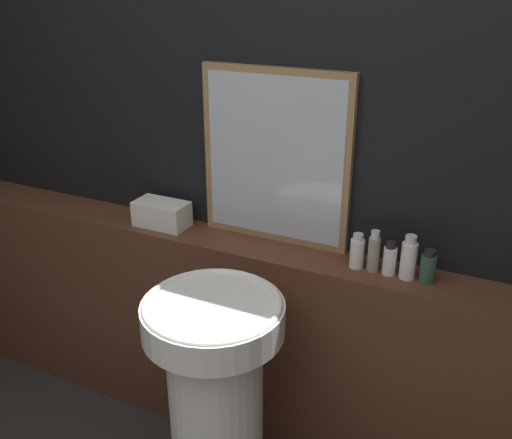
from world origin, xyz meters
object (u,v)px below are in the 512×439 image
(shampoo_bottle, at_px, (357,252))
(conditioner_bottle, at_px, (374,252))
(pedestal_sink, at_px, (216,402))
(lotion_bottle, at_px, (390,259))
(hand_soap_bottle, at_px, (428,267))
(body_wash_bottle, at_px, (409,259))
(towel_stack, at_px, (162,214))
(mirror, at_px, (275,158))

(shampoo_bottle, bearing_deg, conditioner_bottle, 0.00)
(pedestal_sink, xyz_separation_m, lotion_bottle, (0.46, 0.42, 0.46))
(hand_soap_bottle, bearing_deg, body_wash_bottle, 180.00)
(towel_stack, height_order, lotion_bottle, lotion_bottle)
(shampoo_bottle, relative_size, lotion_bottle, 1.06)
(lotion_bottle, distance_m, body_wash_bottle, 0.07)
(mirror, relative_size, body_wash_bottle, 4.16)
(pedestal_sink, distance_m, body_wash_bottle, 0.83)
(mirror, height_order, shampoo_bottle, mirror)
(mirror, height_order, hand_soap_bottle, mirror)
(conditioner_bottle, xyz_separation_m, lotion_bottle, (0.06, 0.00, -0.01))
(pedestal_sink, bearing_deg, lotion_bottle, 42.63)
(pedestal_sink, bearing_deg, conditioner_bottle, 46.40)
(hand_soap_bottle, bearing_deg, mirror, 171.91)
(hand_soap_bottle, bearing_deg, pedestal_sink, -144.29)
(lotion_bottle, distance_m, hand_soap_bottle, 0.13)
(mirror, relative_size, shampoo_bottle, 5.15)
(mirror, xyz_separation_m, body_wash_bottle, (0.54, -0.09, -0.26))
(pedestal_sink, relative_size, shampoo_bottle, 7.25)
(mirror, distance_m, hand_soap_bottle, 0.67)
(towel_stack, bearing_deg, shampoo_bottle, 0.00)
(shampoo_bottle, xyz_separation_m, body_wash_bottle, (0.18, 0.00, 0.01))
(mirror, distance_m, towel_stack, 0.55)
(conditioner_bottle, distance_m, lotion_bottle, 0.06)
(mirror, bearing_deg, body_wash_bottle, -9.07)
(towel_stack, xyz_separation_m, hand_soap_bottle, (1.07, 0.00, 0.00))
(mirror, bearing_deg, lotion_bottle, -10.25)
(pedestal_sink, xyz_separation_m, conditioner_bottle, (0.40, 0.42, 0.48))
(lotion_bottle, xyz_separation_m, hand_soap_bottle, (0.13, 0.00, -0.00))
(pedestal_sink, height_order, hand_soap_bottle, hand_soap_bottle)
(pedestal_sink, bearing_deg, towel_stack, 138.60)
(pedestal_sink, height_order, mirror, mirror)
(towel_stack, relative_size, hand_soap_bottle, 1.86)
(shampoo_bottle, bearing_deg, hand_soap_bottle, 0.00)
(shampoo_bottle, distance_m, lotion_bottle, 0.12)
(pedestal_sink, xyz_separation_m, body_wash_bottle, (0.52, 0.42, 0.48))
(towel_stack, bearing_deg, hand_soap_bottle, 0.00)
(shampoo_bottle, height_order, conditioner_bottle, conditioner_bottle)
(body_wash_bottle, bearing_deg, mirror, 170.93)
(pedestal_sink, height_order, body_wash_bottle, body_wash_bottle)
(pedestal_sink, relative_size, lotion_bottle, 7.66)
(lotion_bottle, relative_size, hand_soap_bottle, 1.02)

